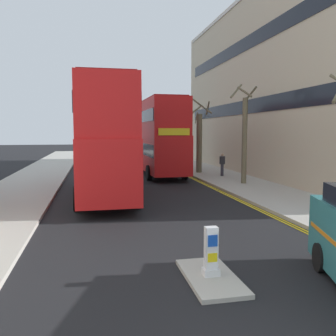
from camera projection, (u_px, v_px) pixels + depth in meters
name	position (u px, v px, depth m)	size (l,w,h in m)	color
sidewalk_right	(250.00, 186.00, 21.02)	(4.00, 80.00, 0.14)	#ADA89E
sidewalk_left	(16.00, 194.00, 18.35)	(4.00, 80.00, 0.14)	#ADA89E
kerb_line_outer	(229.00, 195.00, 18.65)	(0.10, 56.00, 0.01)	yellow
kerb_line_inner	(226.00, 195.00, 18.61)	(0.10, 56.00, 0.01)	yellow
traffic_island	(211.00, 277.00, 7.96)	(1.10, 2.20, 0.10)	#ADA89E
keep_left_bollard	(211.00, 253.00, 7.90)	(0.36, 0.28, 1.11)	silver
double_decker_bus_away	(104.00, 137.00, 18.03)	(2.81, 10.81, 5.64)	red
double_decker_bus_oncoming	(157.00, 135.00, 27.26)	(2.93, 10.85, 5.64)	red
pedestrian_far	(222.00, 164.00, 25.30)	(0.34, 0.22, 1.62)	#2D2D38
street_tree_near	(189.00, 140.00, 37.09)	(1.96, 1.95, 5.17)	#6B6047
street_tree_far	(244.00, 136.00, 21.57)	(1.54, 1.60, 6.12)	#6B6047
street_tree_distant	(199.00, 140.00, 27.37)	(1.60, 1.60, 5.61)	#6B6047
townhouse_terrace_right	(300.00, 88.00, 27.83)	(10.08, 28.00, 13.41)	beige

